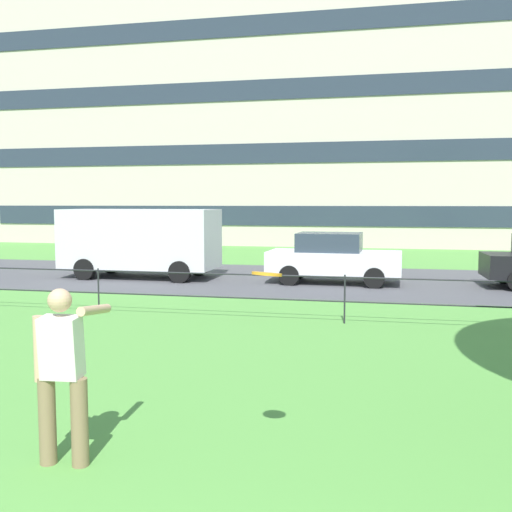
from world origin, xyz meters
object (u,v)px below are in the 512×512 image
Objects in this scene: frisbee at (267,274)px; apartment_building_background at (268,103)px; car_white_far_right at (333,258)px; panel_van_center at (141,239)px; person_thrower at (62,370)px.

apartment_building_background is (-6.53, 32.82, 7.00)m from frisbee.
car_white_far_right is 22.31m from apartment_building_background.
frisbee is 0.01× the size of apartment_building_background.
frisbee is 0.09× the size of car_white_far_right.
frisbee is 0.07× the size of panel_van_center.
person_thrower is 4.53× the size of frisbee.
person_thrower is at bearing -82.01° from apartment_building_background.
apartment_building_background is at bearing 106.80° from car_white_far_right.
panel_van_center is at bearing 110.47° from person_thrower.
panel_van_center is (-6.79, 12.90, -0.56)m from frisbee.
apartment_building_background is (0.26, 19.91, 7.56)m from panel_van_center.
person_thrower is 34.28m from apartment_building_background.
frisbee is 14.59m from panel_van_center.
apartment_building_background reaches higher than person_thrower.
car_white_far_right is (1.38, 13.11, -0.12)m from person_thrower.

